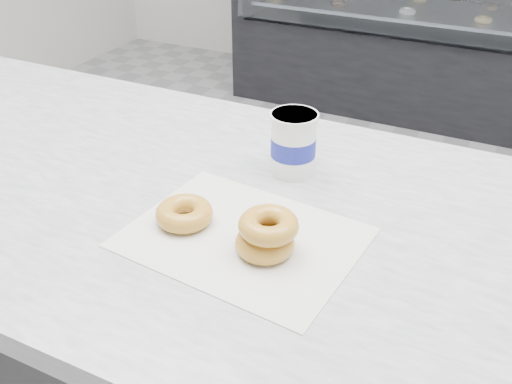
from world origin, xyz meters
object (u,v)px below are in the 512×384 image
at_px(display_case, 447,28).
at_px(coffee_cup, 293,143).
at_px(donut_stack, 267,234).
at_px(donut_single, 184,213).
at_px(counter, 208,374).

height_order(display_case, coffee_cup, display_case).
distance_m(display_case, donut_stack, 2.85).
height_order(donut_single, coffee_cup, coffee_cup).
relative_size(display_case, coffee_cup, 21.09).
bearing_deg(coffee_cup, display_case, 81.98).
height_order(display_case, donut_single, display_case).
bearing_deg(counter, donut_stack, -27.74).
xyz_separation_m(donut_stack, coffee_cup, (-0.06, 0.24, 0.03)).
height_order(counter, donut_single, donut_single).
height_order(counter, donut_stack, donut_stack).
bearing_deg(donut_stack, counter, 152.26).
relative_size(counter, donut_stack, 24.74).
bearing_deg(donut_single, counter, 109.26).
distance_m(display_case, donut_single, 2.83).
bearing_deg(display_case, counter, -90.00).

